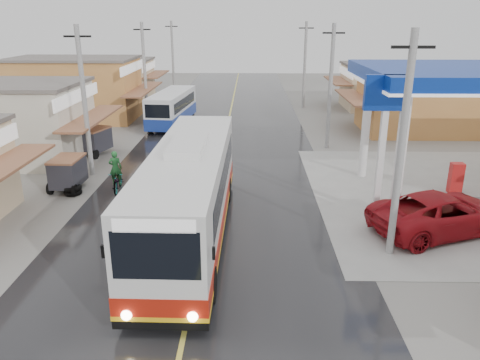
{
  "coord_description": "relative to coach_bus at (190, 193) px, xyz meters",
  "views": [
    {
      "loc": [
        1.77,
        -15.62,
        8.28
      ],
      "look_at": [
        1.39,
        3.05,
        1.8
      ],
      "focal_mm": 35.0,
      "sensor_mm": 36.0,
      "label": 1
    }
  ],
  "objects": [
    {
      "name": "shopfronts_left",
      "position": [
        -12.51,
        16.79,
        -1.91
      ],
      "size": [
        11.0,
        44.0,
        5.2
      ],
      "primitive_type": null,
      "color": "tan",
      "rests_on": "ground"
    },
    {
      "name": "centre_line",
      "position": [
        0.49,
        13.79,
        -1.88
      ],
      "size": [
        0.15,
        90.0,
        0.01
      ],
      "primitive_type": "cube",
      "color": "#D8CC4C",
      "rests_on": "road"
    },
    {
      "name": "tricycle_far",
      "position": [
        -7.56,
        11.82,
        -0.93
      ],
      "size": [
        2.0,
        2.54,
        1.71
      ],
      "rotation": [
        0.0,
        0.0,
        -0.3
      ],
      "color": "#26262D",
      "rests_on": "ground"
    },
    {
      "name": "cyclist",
      "position": [
        -4.35,
        5.24,
        -1.21
      ],
      "size": [
        0.88,
        2.04,
        2.13
      ],
      "rotation": [
        0.0,
        0.0,
        0.1
      ],
      "color": "black",
      "rests_on": "ground"
    },
    {
      "name": "utility_poles_right",
      "position": [
        7.49,
        13.79,
        -1.91
      ],
      "size": [
        1.6,
        36.0,
        8.0
      ],
      "primitive_type": null,
      "color": "gray",
      "rests_on": "ground"
    },
    {
      "name": "jeepney",
      "position": [
        10.07,
        0.72,
        -1.08
      ],
      "size": [
        6.55,
        4.68,
        1.66
      ],
      "primitive_type": "imported",
      "rotation": [
        0.0,
        0.0,
        1.93
      ],
      "color": "maroon",
      "rests_on": "ground"
    },
    {
      "name": "tyre_stack",
      "position": [
        -6.47,
        4.69,
        -1.68
      ],
      "size": [
        0.9,
        0.9,
        0.46
      ],
      "color": "black",
      "rests_on": "ground"
    },
    {
      "name": "coach_bus",
      "position": [
        0.0,
        0.0,
        0.0
      ],
      "size": [
        2.99,
        12.71,
        3.96
      ],
      "rotation": [
        0.0,
        0.0,
        -0.01
      ],
      "color": "silver",
      "rests_on": "road"
    },
    {
      "name": "ground",
      "position": [
        0.49,
        -1.21,
        -1.91
      ],
      "size": [
        120.0,
        120.0,
        0.0
      ],
      "primitive_type": "plane",
      "color": "slate",
      "rests_on": "ground"
    },
    {
      "name": "utility_poles_left",
      "position": [
        -6.51,
        14.79,
        -1.91
      ],
      "size": [
        1.6,
        50.0,
        8.0
      ],
      "primitive_type": null,
      "color": "gray",
      "rests_on": "ground"
    },
    {
      "name": "shopfronts_right",
      "position": [
        15.49,
        10.79,
        -1.91
      ],
      "size": [
        11.0,
        44.0,
        4.8
      ],
      "primitive_type": null,
      "color": "beige",
      "rests_on": "ground"
    },
    {
      "name": "tricycle_near",
      "position": [
        -6.88,
        5.34,
        -0.94
      ],
      "size": [
        1.49,
        2.24,
        1.69
      ],
      "rotation": [
        0.0,
        0.0,
        -0.01
      ],
      "color": "#26262D",
      "rests_on": "ground"
    },
    {
      "name": "second_bus",
      "position": [
        -3.99,
        20.54,
        -0.46
      ],
      "size": [
        3.01,
        8.26,
        2.68
      ],
      "rotation": [
        0.0,
        0.0,
        -0.1
      ],
      "color": "silver",
      "rests_on": "road"
    },
    {
      "name": "road",
      "position": [
        0.49,
        13.79,
        -1.9
      ],
      "size": [
        12.0,
        90.0,
        0.02
      ],
      "primitive_type": "cube",
      "color": "black",
      "rests_on": "ground"
    }
  ]
}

